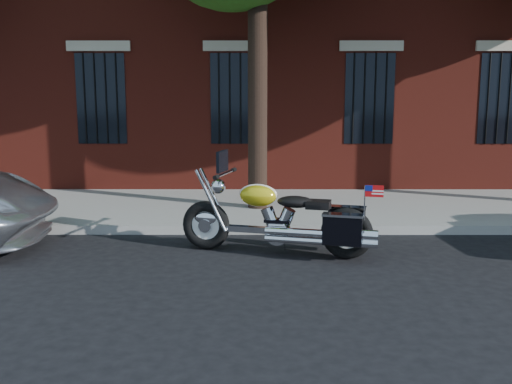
{
  "coord_description": "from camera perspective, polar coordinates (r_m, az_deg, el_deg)",
  "views": [
    {
      "loc": [
        0.49,
        -7.84,
        2.24
      ],
      "look_at": [
        0.47,
        0.8,
        0.8
      ],
      "focal_mm": 40.0,
      "sensor_mm": 36.0,
      "label": 1
    }
  ],
  "objects": [
    {
      "name": "curb",
      "position": [
        9.48,
        -2.87,
        -3.74
      ],
      "size": [
        40.0,
        0.16,
        0.15
      ],
      "primitive_type": "cube",
      "color": "gray",
      "rests_on": "ground"
    },
    {
      "name": "motorcycle",
      "position": [
        8.12,
        2.85,
        -2.92
      ],
      "size": [
        2.77,
        1.3,
        1.47
      ],
      "rotation": [
        0.0,
        0.0,
        -0.25
      ],
      "color": "black",
      "rests_on": "ground"
    },
    {
      "name": "sidewalk",
      "position": [
        11.32,
        -2.38,
        -1.56
      ],
      "size": [
        40.0,
        3.6,
        0.15
      ],
      "primitive_type": "cube",
      "color": "gray",
      "rests_on": "ground"
    },
    {
      "name": "ground",
      "position": [
        8.17,
        -3.37,
        -6.46
      ],
      "size": [
        120.0,
        120.0,
        0.0
      ],
      "primitive_type": "plane",
      "color": "black",
      "rests_on": "ground"
    }
  ]
}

